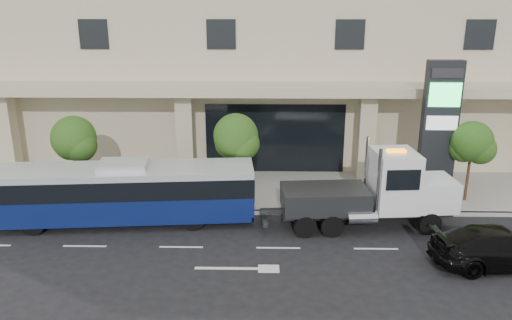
{
  "coord_description": "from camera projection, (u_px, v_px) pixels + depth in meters",
  "views": [
    {
      "loc": [
        -0.55,
        -19.96,
        9.54
      ],
      "look_at": [
        -0.98,
        2.0,
        2.69
      ],
      "focal_mm": 35.0,
      "sensor_mm": 36.0,
      "label": 1
    }
  ],
  "objects": [
    {
      "name": "sidewalk",
      "position": [
        275.0,
        190.0,
        26.63
      ],
      "size": [
        120.0,
        6.0,
        0.15
      ],
      "primitive_type": "cube",
      "color": "gray",
      "rests_on": "ground"
    },
    {
      "name": "tree_mid",
      "position": [
        236.0,
        139.0,
        24.38
      ],
      "size": [
        2.28,
        2.2,
        4.38
      ],
      "color": "#422B19",
      "rests_on": "sidewalk"
    },
    {
      "name": "signage_pylon",
      "position": [
        439.0,
        130.0,
        24.61
      ],
      "size": [
        1.73,
        0.66,
        6.89
      ],
      "rotation": [
        0.0,
        0.0,
        -0.01
      ],
      "color": "black",
      "rests_on": "sidewalk"
    },
    {
      "name": "tow_truck",
      "position": [
        376.0,
        192.0,
        22.01
      ],
      "size": [
        8.65,
        2.67,
        3.92
      ],
      "rotation": [
        0.0,
        0.0,
        0.08
      ],
      "color": "#2D3033",
      "rests_on": "ground"
    },
    {
      "name": "black_sedan",
      "position": [
        500.0,
        247.0,
        18.89
      ],
      "size": [
        5.41,
        2.62,
        1.52
      ],
      "primitive_type": "imported",
      "rotation": [
        0.0,
        0.0,
        1.67
      ],
      "color": "black",
      "rests_on": "ground"
    },
    {
      "name": "tree_left",
      "position": [
        74.0,
        141.0,
        24.57
      ],
      "size": [
        2.27,
        2.2,
        4.22
      ],
      "color": "#422B19",
      "rests_on": "sidewalk"
    },
    {
      "name": "city_bus",
      "position": [
        125.0,
        192.0,
        22.43
      ],
      "size": [
        11.71,
        3.46,
        2.92
      ],
      "rotation": [
        0.0,
        0.0,
        0.09
      ],
      "color": "black",
      "rests_on": "ground"
    },
    {
      "name": "tree_right",
      "position": [
        472.0,
        145.0,
        24.23
      ],
      "size": [
        2.1,
        2.0,
        4.04
      ],
      "color": "#422B19",
      "rests_on": "sidewalk"
    },
    {
      "name": "ground",
      "position": [
        277.0,
        232.0,
        21.88
      ],
      "size": [
        120.0,
        120.0,
        0.0
      ],
      "primitive_type": "plane",
      "color": "black",
      "rests_on": "ground"
    },
    {
      "name": "curb",
      "position": [
        277.0,
        212.0,
        23.77
      ],
      "size": [
        120.0,
        0.3,
        0.15
      ],
      "primitive_type": "cube",
      "color": "gray",
      "rests_on": "ground"
    }
  ]
}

